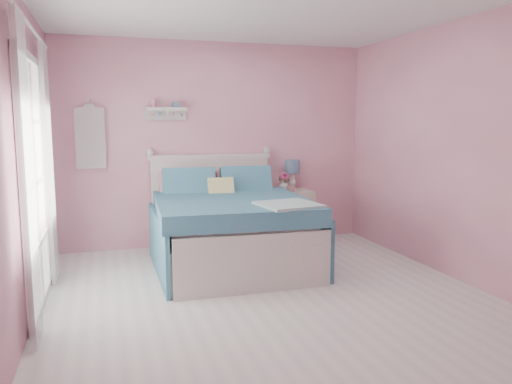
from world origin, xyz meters
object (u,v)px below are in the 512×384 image
bed (229,229)px  nightstand (292,216)px  teacup (291,188)px  table_lamp (292,169)px  vase (284,185)px

bed → nightstand: (1.05, 0.77, -0.05)m
bed → teacup: (0.99, 0.66, 0.34)m
nightstand → table_lamp: size_ratio=1.76×
vase → teacup: size_ratio=1.31×
bed → nightstand: 1.30m
bed → teacup: bed is taller
teacup → table_lamp: bearing=64.4°
nightstand → table_lamp: (0.04, 0.11, 0.62)m
nightstand → vase: (-0.10, 0.04, 0.42)m
vase → teacup: vase is taller
vase → teacup: bearing=-75.6°
nightstand → table_lamp: table_lamp is taller
vase → teacup: (0.04, -0.14, -0.03)m
vase → bed: bearing=-139.9°
table_lamp → bed: bearing=-141.3°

